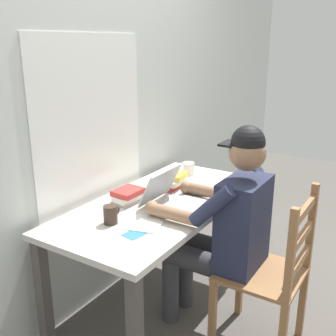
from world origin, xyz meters
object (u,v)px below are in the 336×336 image
object	(u,v)px
coffee_mug_white	(189,168)
landscape_photo_print	(136,233)
computer_mouse	(197,193)
book_stack_side	(128,196)
seated_person	(225,224)
coffee_mug_dark	(111,214)
laptop	(175,198)
wooden_chair	(272,274)
book_stack_main	(173,181)
desk	(162,215)

from	to	relation	value
coffee_mug_white	landscape_photo_print	distance (m)	0.99
computer_mouse	book_stack_side	world-z (taller)	book_stack_side
computer_mouse	coffee_mug_white	distance (m)	0.41
seated_person	landscape_photo_print	xyz separation A→B (m)	(-0.41, 0.30, 0.03)
coffee_mug_white	coffee_mug_dark	distance (m)	0.93
computer_mouse	laptop	bearing A→B (deg)	173.12
wooden_chair	coffee_mug_white	bearing A→B (deg)	56.14
seated_person	book_stack_main	bearing A→B (deg)	61.59
book_stack_main	seated_person	bearing A→B (deg)	-118.41
computer_mouse	book_stack_side	size ratio (longest dim) A/B	0.51
desk	landscape_photo_print	world-z (taller)	landscape_photo_print
wooden_chair	laptop	bearing A→B (deg)	90.53
laptop	book_stack_main	xyz separation A→B (m)	(0.27, 0.18, -0.01)
coffee_mug_dark	desk	bearing A→B (deg)	-8.18
book_stack_main	landscape_photo_print	xyz separation A→B (m)	(-0.68, -0.19, -0.04)
desk	book_stack_main	distance (m)	0.29
desk	seated_person	bearing A→B (deg)	-92.92
computer_mouse	coffee_mug_white	world-z (taller)	coffee_mug_white
computer_mouse	seated_person	bearing A→B (deg)	-127.28
laptop	computer_mouse	bearing A→B (deg)	-6.88
computer_mouse	landscape_photo_print	xyz separation A→B (m)	(-0.63, 0.01, -0.02)
wooden_chair	coffee_mug_dark	distance (m)	0.91
coffee_mug_dark	book_stack_side	xyz separation A→B (m)	(0.28, 0.10, -0.01)
laptop	coffee_mug_dark	xyz separation A→B (m)	(-0.38, 0.17, -0.00)
seated_person	coffee_mug_white	bearing A→B (deg)	44.46
laptop	book_stack_side	xyz separation A→B (m)	(-0.10, 0.27, -0.01)
landscape_photo_print	book_stack_side	bearing A→B (deg)	52.96
desk	book_stack_main	xyz separation A→B (m)	(0.25, 0.07, 0.14)
wooden_chair	computer_mouse	bearing A→B (deg)	68.77
landscape_photo_print	coffee_mug_dark	bearing A→B (deg)	91.30
book_stack_side	landscape_photo_print	distance (m)	0.42
computer_mouse	book_stack_side	xyz separation A→B (m)	(-0.32, 0.30, 0.03)
laptop	computer_mouse	world-z (taller)	laptop
wooden_chair	coffee_mug_dark	size ratio (longest dim) A/B	8.32
desk	coffee_mug_white	bearing A→B (deg)	11.97
seated_person	laptop	distance (m)	0.33
computer_mouse	landscape_photo_print	size ratio (longest dim) A/B	0.77
coffee_mug_white	book_stack_main	size ratio (longest dim) A/B	0.59
seated_person	book_stack_side	size ratio (longest dim) A/B	6.36
coffee_mug_dark	landscape_photo_print	xyz separation A→B (m)	(-0.03, -0.19, -0.05)
book_stack_main	desk	bearing A→B (deg)	-164.81
desk	computer_mouse	xyz separation A→B (m)	(0.20, -0.14, 0.11)
seated_person	landscape_photo_print	bearing A→B (deg)	143.68
laptop	landscape_photo_print	world-z (taller)	laptop
laptop	landscape_photo_print	bearing A→B (deg)	-177.41
book_stack_main	landscape_photo_print	world-z (taller)	book_stack_main
seated_person	book_stack_main	world-z (taller)	seated_person
laptop	computer_mouse	xyz separation A→B (m)	(0.23, -0.03, -0.03)
coffee_mug_white	desk	bearing A→B (deg)	-168.03
computer_mouse	book_stack_main	bearing A→B (deg)	77.33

